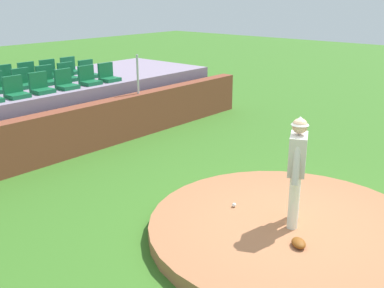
{
  "coord_description": "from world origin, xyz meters",
  "views": [
    {
      "loc": [
        -6.1,
        -3.16,
        3.78
      ],
      "look_at": [
        0.0,
        2.08,
        1.12
      ],
      "focal_mm": 43.01,
      "sensor_mm": 36.0,
      "label": 1
    }
  ],
  "objects_px": {
    "stadium_chair_17": "(6,78)",
    "stadium_chair_20": "(70,69)",
    "fielding_glove": "(299,243)",
    "stadium_chair_2": "(15,91)",
    "baseball": "(234,205)",
    "pitcher": "(297,163)",
    "stadium_chair_13": "(88,72)",
    "stadium_chair_11": "(47,78)",
    "stadium_chair_18": "(29,75)",
    "stadium_chair_4": "(66,83)",
    "stadium_chair_6": "(108,75)",
    "stadium_chair_12": "(68,75)",
    "stadium_chair_3": "(41,86)",
    "stadium_chair_10": "(23,82)",
    "stadium_chair_19": "(50,72)",
    "stadium_chair_5": "(89,79)"
  },
  "relations": [
    {
      "from": "stadium_chair_11",
      "to": "stadium_chair_20",
      "type": "distance_m",
      "value": 1.69
    },
    {
      "from": "stadium_chair_12",
      "to": "fielding_glove",
      "type": "bearing_deg",
      "value": 76.83
    },
    {
      "from": "stadium_chair_5",
      "to": "stadium_chair_12",
      "type": "xyz_separation_m",
      "value": [
        -0.03,
        0.91,
        0.0
      ]
    },
    {
      "from": "baseball",
      "to": "stadium_chair_12",
      "type": "height_order",
      "value": "stadium_chair_12"
    },
    {
      "from": "stadium_chair_3",
      "to": "stadium_chair_10",
      "type": "bearing_deg",
      "value": -92.68
    },
    {
      "from": "stadium_chair_2",
      "to": "stadium_chair_11",
      "type": "height_order",
      "value": "same"
    },
    {
      "from": "stadium_chair_3",
      "to": "stadium_chair_17",
      "type": "distance_m",
      "value": 1.79
    },
    {
      "from": "stadium_chair_11",
      "to": "stadium_chair_20",
      "type": "height_order",
      "value": "same"
    },
    {
      "from": "stadium_chair_18",
      "to": "stadium_chair_19",
      "type": "xyz_separation_m",
      "value": [
        0.68,
        0.01,
        0.0
      ]
    },
    {
      "from": "stadium_chair_6",
      "to": "stadium_chair_11",
      "type": "relative_size",
      "value": 1.0
    },
    {
      "from": "stadium_chair_13",
      "to": "pitcher",
      "type": "bearing_deg",
      "value": 75.53
    },
    {
      "from": "stadium_chair_4",
      "to": "stadium_chair_6",
      "type": "relative_size",
      "value": 1.0
    },
    {
      "from": "pitcher",
      "to": "stadium_chair_11",
      "type": "distance_m",
      "value": 7.94
    },
    {
      "from": "stadium_chair_12",
      "to": "stadium_chair_19",
      "type": "height_order",
      "value": "same"
    },
    {
      "from": "stadium_chair_10",
      "to": "stadium_chair_3",
      "type": "bearing_deg",
      "value": 87.32
    },
    {
      "from": "stadium_chair_13",
      "to": "stadium_chair_5",
      "type": "bearing_deg",
      "value": 53.42
    },
    {
      "from": "pitcher",
      "to": "stadium_chair_17",
      "type": "bearing_deg",
      "value": 64.7
    },
    {
      "from": "stadium_chair_13",
      "to": "stadium_chair_17",
      "type": "bearing_deg",
      "value": -23.95
    },
    {
      "from": "fielding_glove",
      "to": "stadium_chair_6",
      "type": "relative_size",
      "value": 0.6
    },
    {
      "from": "stadium_chair_10",
      "to": "fielding_glove",
      "type": "bearing_deg",
      "value": 86.03
    },
    {
      "from": "fielding_glove",
      "to": "stadium_chair_3",
      "type": "bearing_deg",
      "value": 41.58
    },
    {
      "from": "baseball",
      "to": "stadium_chair_3",
      "type": "bearing_deg",
      "value": 89.14
    },
    {
      "from": "fielding_glove",
      "to": "stadium_chair_3",
      "type": "xyz_separation_m",
      "value": [
        0.54,
        7.47,
        1.29
      ]
    },
    {
      "from": "stadium_chair_6",
      "to": "stadium_chair_18",
      "type": "distance_m",
      "value": 2.27
    },
    {
      "from": "stadium_chair_10",
      "to": "stadium_chair_17",
      "type": "bearing_deg",
      "value": -90.05
    },
    {
      "from": "baseball",
      "to": "stadium_chair_17",
      "type": "xyz_separation_m",
      "value": [
        0.13,
        7.77,
        1.31
      ]
    },
    {
      "from": "baseball",
      "to": "pitcher",
      "type": "bearing_deg",
      "value": -81.69
    },
    {
      "from": "fielding_glove",
      "to": "stadium_chair_4",
      "type": "distance_m",
      "value": 7.65
    },
    {
      "from": "stadium_chair_20",
      "to": "fielding_glove",
      "type": "bearing_deg",
      "value": 73.93
    },
    {
      "from": "stadium_chair_13",
      "to": "stadium_chair_20",
      "type": "distance_m",
      "value": 0.93
    },
    {
      "from": "fielding_glove",
      "to": "stadium_chair_13",
      "type": "distance_m",
      "value": 8.84
    },
    {
      "from": "stadium_chair_11",
      "to": "stadium_chair_18",
      "type": "height_order",
      "value": "same"
    },
    {
      "from": "stadium_chair_2",
      "to": "stadium_chair_19",
      "type": "xyz_separation_m",
      "value": [
        2.1,
        1.82,
        0.0
      ]
    },
    {
      "from": "pitcher",
      "to": "stadium_chair_13",
      "type": "height_order",
      "value": "pitcher"
    },
    {
      "from": "stadium_chair_3",
      "to": "stadium_chair_18",
      "type": "height_order",
      "value": "same"
    },
    {
      "from": "stadium_chair_13",
      "to": "stadium_chair_2",
      "type": "bearing_deg",
      "value": 17.79
    },
    {
      "from": "stadium_chair_17",
      "to": "stadium_chair_20",
      "type": "height_order",
      "value": "same"
    },
    {
      "from": "fielding_glove",
      "to": "stadium_chair_12",
      "type": "height_order",
      "value": "stadium_chair_12"
    },
    {
      "from": "stadium_chair_10",
      "to": "stadium_chair_12",
      "type": "distance_m",
      "value": 1.38
    },
    {
      "from": "baseball",
      "to": "stadium_chair_20",
      "type": "relative_size",
      "value": 0.15
    },
    {
      "from": "stadium_chair_6",
      "to": "stadium_chair_12",
      "type": "height_order",
      "value": "same"
    },
    {
      "from": "stadium_chair_4",
      "to": "stadium_chair_13",
      "type": "bearing_deg",
      "value": -147.18
    },
    {
      "from": "stadium_chair_12",
      "to": "stadium_chair_18",
      "type": "bearing_deg",
      "value": -52.15
    },
    {
      "from": "stadium_chair_13",
      "to": "stadium_chair_4",
      "type": "bearing_deg",
      "value": 32.82
    },
    {
      "from": "stadium_chair_12",
      "to": "stadium_chair_20",
      "type": "height_order",
      "value": "same"
    },
    {
      "from": "fielding_glove",
      "to": "stadium_chair_2",
      "type": "xyz_separation_m",
      "value": [
        -0.15,
        7.44,
        1.29
      ]
    },
    {
      "from": "stadium_chair_6",
      "to": "stadium_chair_10",
      "type": "relative_size",
      "value": 1.0
    },
    {
      "from": "stadium_chair_11",
      "to": "stadium_chair_17",
      "type": "distance_m",
      "value": 1.14
    },
    {
      "from": "stadium_chair_12",
      "to": "pitcher",
      "type": "bearing_deg",
      "value": 80.31
    },
    {
      "from": "stadium_chair_11",
      "to": "stadium_chair_3",
      "type": "bearing_deg",
      "value": 50.21
    }
  ]
}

